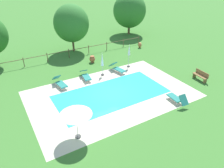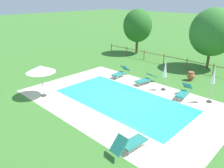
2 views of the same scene
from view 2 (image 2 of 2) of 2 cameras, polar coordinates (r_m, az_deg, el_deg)
The scene contains 15 objects.
ground_plane at distance 14.88m, azimuth 2.64°, elevation -4.14°, with size 160.00×160.00×0.00m, color #3D752D.
pool_deck_paving at distance 14.88m, azimuth 2.64°, elevation -4.12°, with size 13.19×8.49×0.01m, color beige.
swimming_pool_water at distance 14.88m, azimuth 2.64°, elevation -4.12°, with size 9.17×4.47×0.01m, color #2DB7C6.
pool_coping_rim at distance 14.88m, azimuth 2.64°, elevation -4.11°, with size 9.65×4.95×0.01m.
sun_lounger_north_near_steps at distance 19.08m, azimuth 2.25°, elevation 3.00°, with size 0.82×2.03×0.87m.
sun_lounger_north_mid at distance 15.98m, azimuth 17.97°, elevation -1.88°, with size 0.91×2.05×0.86m.
sun_lounger_north_far at distance 17.72m, azimuth 8.64°, elevation 1.21°, with size 0.90×2.13×0.73m.
sun_lounger_north_end at distance 10.21m, azimuth 4.55°, elevation -14.90°, with size 0.73×1.93×0.96m.
patio_umbrella_open_foreground at distance 15.50m, azimuth -17.83°, elevation 3.64°, with size 1.94×1.94×2.23m.
patio_umbrella_closed_row_west at distance 16.38m, azimuth 13.46°, elevation 3.39°, with size 0.32×0.32×2.32m.
patio_umbrella_closed_row_mid_west at distance 15.33m, azimuth 24.56°, elevation 1.35°, with size 0.32×0.32×2.44m.
terracotta_urn_near_fence at distance 19.30m, azimuth 19.58°, elevation 1.99°, with size 0.62×0.62×0.72m.
perimeter_fence at distance 22.13m, azimuth 18.64°, elevation 5.30°, with size 19.89×0.08×1.05m.
tree_far_west at distance 26.78m, azimuth 6.58°, elevation 14.61°, with size 3.33×3.33×5.15m.
tree_centre at distance 22.72m, azimuth 24.40°, elevation 11.99°, with size 4.10×4.10×5.57m.
Camera 2 is at (8.84, -10.08, 6.45)m, focal length 35.65 mm.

